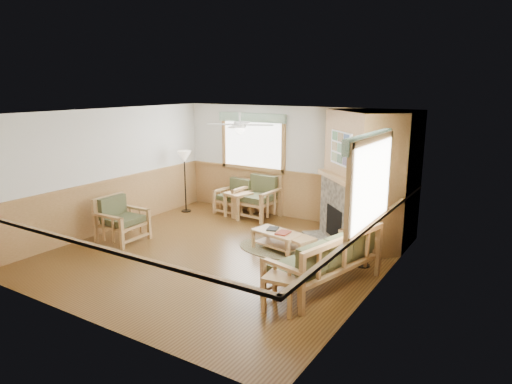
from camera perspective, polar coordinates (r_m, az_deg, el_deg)
The scene contains 24 objects.
floor at distance 8.89m, azimuth -4.62°, elevation -7.83°, with size 6.00×6.00×0.01m, color brown.
ceiling at distance 8.31m, azimuth -4.97°, elevation 9.84°, with size 6.00×6.00×0.01m, color white.
wall_back at distance 11.00m, azimuth 4.59°, elevation 3.61°, with size 6.00×0.02×2.70m, color silver.
wall_front at distance 6.43m, azimuth -20.99°, elevation -4.27°, with size 6.00×0.02×2.70m, color silver.
wall_left at distance 10.54m, azimuth -18.01°, elevation 2.57°, with size 0.02×6.00×2.70m, color silver.
wall_right at distance 7.17m, azimuth 14.85°, elevation -2.07°, with size 0.02×6.00×2.70m, color silver.
wainscot at distance 8.71m, azimuth -4.69°, elevation -4.43°, with size 6.00×6.00×1.10m, color #A57843, non-canonical shape.
fireplace at distance 9.35m, azimuth 13.08°, elevation 1.58°, with size 2.20×2.20×2.70m, color #A57843, non-canonical shape.
window_back at distance 11.38m, azimuth -0.39°, elevation 9.96°, with size 1.90×0.16×1.50m, color white, non-canonical shape.
window_right at distance 6.78m, azimuth 14.60°, elevation 7.25°, with size 0.16×1.90×1.50m, color white, non-canonical shape.
ceiling_fan at distance 8.38m, azimuth -2.06°, elevation 9.64°, with size 1.24×1.24×0.36m, color white, non-canonical shape.
sofa at distance 7.46m, azimuth 8.52°, elevation -8.26°, with size 0.84×2.05×0.94m, color tan, non-canonical shape.
armchair_back_left at distance 11.53m, azimuth -2.77°, elevation -0.57°, with size 0.77×0.77×0.87m, color tan, non-canonical shape.
armchair_back_right at distance 11.14m, azimuth 0.13°, elevation -0.64°, with size 0.91×0.91×1.02m, color tan, non-canonical shape.
armchair_left at distance 9.87m, azimuth -16.38°, elevation -3.30°, with size 0.83×0.83×0.93m, color tan, non-canonical shape.
coffee_table at distance 9.01m, azimuth 2.69°, elevation -6.15°, with size 0.98×0.49×0.39m, color tan, non-canonical shape.
end_table_chairs at distance 11.21m, azimuth -2.24°, elevation -1.62°, with size 0.55×0.53×0.62m, color tan, non-canonical shape.
end_table_sofa at distance 6.75m, azimuth 3.27°, elevation -12.44°, with size 0.48×0.46×0.53m, color tan, non-canonical shape.
footstool at distance 8.72m, azimuth 5.61°, elevation -6.92°, with size 0.44×0.44×0.38m, color tan, non-canonical shape.
braided_rug at distance 9.18m, azimuth 2.71°, elevation -7.05°, with size 1.65×1.65×0.01m, color brown.
floor_lamp_left at distance 11.72m, azimuth -8.85°, elevation 1.31°, with size 0.36×0.36×1.58m, color black, non-canonical shape.
floor_lamp_right at distance 8.29m, azimuth 13.48°, elevation -3.90°, with size 0.36×0.36×1.59m, color black, non-canonical shape.
book_red at distance 8.83m, azimuth 3.40°, elevation -5.02°, with size 0.22×0.30×0.03m, color maroon.
book_dark at distance 9.07m, azimuth 2.10°, elevation -4.54°, with size 0.20×0.27×0.03m, color black.
Camera 1 is at (4.98, -6.63, 3.20)m, focal length 32.00 mm.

